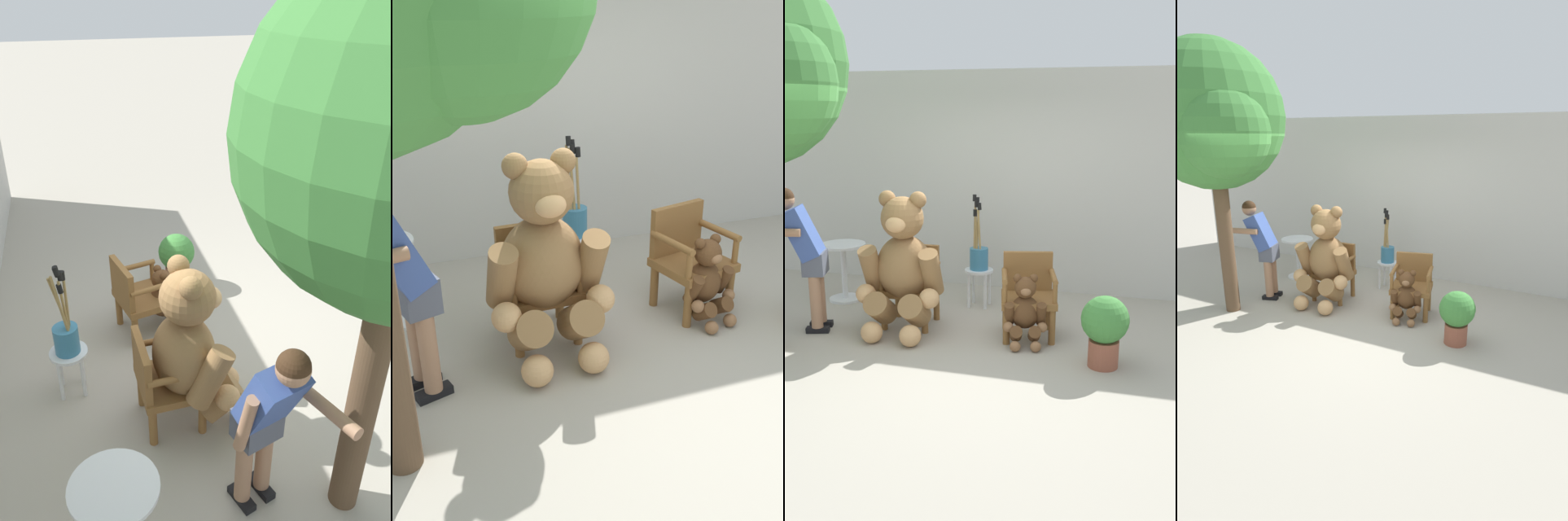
{
  "view_description": "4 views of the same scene",
  "coord_description": "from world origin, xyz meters",
  "views": [
    {
      "loc": [
        -3.81,
        1.29,
        3.38
      ],
      "look_at": [
        0.37,
        0.2,
        0.94
      ],
      "focal_mm": 35.0,
      "sensor_mm": 36.0,
      "label": 1
    },
    {
      "loc": [
        -1.61,
        -3.1,
        2.46
      ],
      "look_at": [
        -0.29,
        0.62,
        0.62
      ],
      "focal_mm": 40.0,
      "sensor_mm": 36.0,
      "label": 2
    },
    {
      "loc": [
        1.72,
        -4.94,
        2.31
      ],
      "look_at": [
        0.23,
        0.36,
        0.87
      ],
      "focal_mm": 40.0,
      "sensor_mm": 36.0,
      "label": 3
    },
    {
      "loc": [
        2.64,
        -4.36,
        2.48
      ],
      "look_at": [
        0.04,
        0.68,
        0.73
      ],
      "focal_mm": 28.0,
      "sensor_mm": 36.0,
      "label": 4
    }
  ],
  "objects": [
    {
      "name": "white_stool",
      "position": [
        -0.1,
        1.49,
        0.36
      ],
      "size": [
        0.34,
        0.34,
        0.46
      ],
      "color": "silver",
      "rests_on": "ground"
    },
    {
      "name": "brush_bucket",
      "position": [
        -0.11,
        1.49,
        0.66
      ],
      "size": [
        0.22,
        0.22,
        0.9
      ],
      "color": "teal",
      "rests_on": "white_stool"
    },
    {
      "name": "person_visitor",
      "position": [
        -1.65,
        0.24,
        0.92
      ],
      "size": [
        0.72,
        0.63,
        1.54
      ],
      "color": "black",
      "rests_on": "ground"
    },
    {
      "name": "wooden_chair_right",
      "position": [
        0.64,
        0.74,
        0.46
      ],
      "size": [
        0.67,
        0.64,
        0.86
      ],
      "color": "brown",
      "rests_on": "ground"
    },
    {
      "name": "teddy_bear_small",
      "position": [
        0.67,
        0.47,
        0.36
      ],
      "size": [
        0.46,
        0.46,
        0.73
      ],
      "color": "brown",
      "rests_on": "ground"
    },
    {
      "name": "wooden_chair_left",
      "position": [
        -0.66,
        0.75,
        0.46
      ],
      "size": [
        0.58,
        0.54,
        0.86
      ],
      "color": "brown",
      "rests_on": "ground"
    },
    {
      "name": "teddy_bear_large",
      "position": [
        -0.65,
        0.48,
        0.74
      ],
      "size": [
        0.9,
        0.86,
        1.51
      ],
      "color": "olive",
      "rests_on": "ground"
    },
    {
      "name": "back_wall",
      "position": [
        0.0,
        2.4,
        1.4
      ],
      "size": [
        10.0,
        0.16,
        2.8
      ],
      "primitive_type": "cube",
      "color": "beige",
      "rests_on": "ground"
    },
    {
      "name": "ground_plane",
      "position": [
        0.0,
        0.0,
        0.0
      ],
      "size": [
        60.0,
        60.0,
        0.0
      ],
      "primitive_type": "plane",
      "color": "#A8A091"
    }
  ]
}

